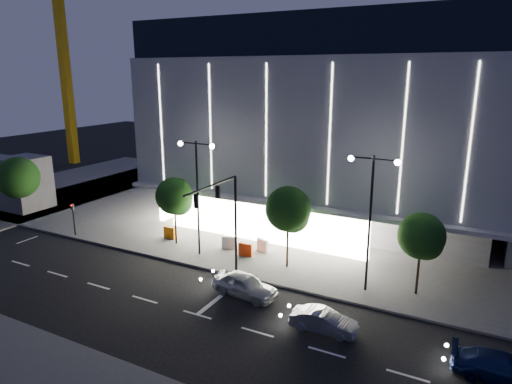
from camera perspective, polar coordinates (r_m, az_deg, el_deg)
The scene contains 19 objects.
ground at distance 30.14m, azimuth -8.88°, elevation -12.78°, with size 160.00×160.00×0.00m, color black.
sidewalk_museum at distance 48.62m, azimuth 13.16°, elevation -2.11°, with size 70.00×40.00×0.15m, color #474747.
sidewalk_west at distance 57.53m, azimuth -27.35°, elevation -0.79°, with size 16.00×50.00×0.15m, color #474747.
museum at distance 45.77m, azimuth 10.81°, elevation 8.75°, with size 30.00×25.80×18.00m.
traffic_mast at distance 30.26m, azimuth -3.98°, elevation -2.22°, with size 0.33×5.89×7.07m.
street_lamp_west at distance 34.30m, azimuth -7.37°, elevation 1.33°, with size 3.16×0.36×9.00m.
street_lamp_east at distance 29.05m, azimuth 14.16°, elevation -1.46°, with size 3.16×0.36×9.00m.
ped_signal_far at distance 42.25m, azimuth -21.86°, elevation -2.79°, with size 0.22×0.24×3.00m.
tower_crane at distance 75.79m, azimuth -22.70°, elevation 18.70°, with size 32.00×2.00×28.50m.
tree_left at distance 37.30m, azimuth -10.12°, elevation -0.74°, with size 3.02×3.02×5.72m.
tree_mid at distance 32.24m, azimuth 4.08°, elevation -2.45°, with size 3.25×3.25×6.15m.
tree_right at distance 30.14m, azimuth 19.99°, elevation -5.48°, with size 2.91×2.91×5.51m.
car_lead at distance 29.58m, azimuth -1.44°, elevation -11.54°, with size 1.76×4.38×1.49m, color #A7AAAF.
car_second at distance 26.25m, azimuth 8.47°, elevation -15.70°, with size 1.29×3.70×1.22m, color #A4A6AC.
car_third at distance 25.25m, azimuth 28.35°, elevation -18.73°, with size 1.78×4.39×1.27m, color navy.
barrier_a at distance 39.55m, azimuth -10.75°, elevation -5.01°, with size 1.10×0.25×1.00m, color orange.
barrier_b at distance 36.74m, azimuth -3.44°, elevation -6.33°, with size 1.10×0.25×1.00m, color silver.
barrier_c at distance 35.28m, azimuth -1.34°, elevation -7.22°, with size 1.10×0.25×1.00m, color red.
barrier_d at distance 36.14m, azimuth 0.82°, elevation -6.67°, with size 1.10×0.25×1.00m, color silver.
Camera 1 is at (16.31, -21.24, 13.83)m, focal length 32.00 mm.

